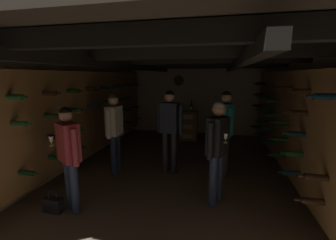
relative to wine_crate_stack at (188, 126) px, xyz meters
name	(u,v)px	position (x,y,z in m)	size (l,w,h in m)	color
ground_plane	(179,169)	(0.11, -2.28, -0.45)	(8.40, 8.40, 0.00)	#7A6651
room_shell	(182,102)	(0.11, -2.01, 0.97)	(4.72, 6.52, 2.41)	beige
wine_crate_stack	(188,126)	(0.00, 0.00, 0.00)	(0.52, 0.35, 0.90)	olive
display_bottle	(191,107)	(0.09, -0.01, 0.59)	(0.08, 0.08, 0.35)	black
person_host_center	(170,124)	(-0.06, -2.47, 0.57)	(0.54, 0.26, 1.68)	#2D2D33
person_guest_mid_right	(225,125)	(1.02, -2.31, 0.57)	(0.31, 0.52, 1.68)	#2D2D33
person_guest_near_right	(217,144)	(0.88, -3.43, 0.51)	(0.35, 0.49, 1.60)	#232D4C
person_guest_near_left	(69,151)	(-1.17, -4.08, 0.47)	(0.47, 0.37, 1.55)	#232D4C
person_guest_mid_left	(114,127)	(-1.12, -2.72, 0.52)	(0.33, 0.54, 1.61)	#232D4C
handbag	(53,204)	(-1.42, -4.19, -0.33)	(0.28, 0.12, 0.35)	black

